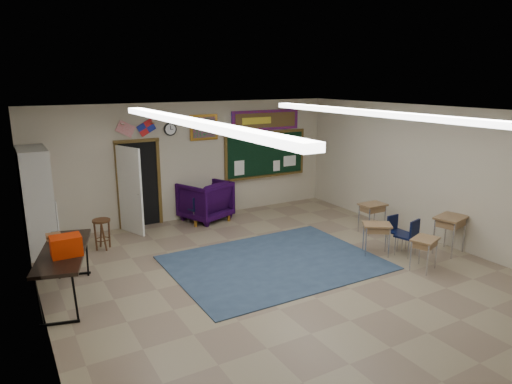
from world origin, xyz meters
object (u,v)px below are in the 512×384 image
wingback_armchair (205,200)px  wooden_stool (102,234)px  student_desk_front_left (376,237)px  folding_table (66,272)px  student_desk_front_right (372,216)px

wingback_armchair → wooden_stool: bearing=-4.8°
wooden_stool → wingback_armchair: bearing=17.1°
student_desk_front_left → folding_table: size_ratio=0.32×
wingback_armchair → student_desk_front_left: bearing=95.3°
folding_table → wooden_stool: folding_table is taller
wingback_armchair → folding_table: folding_table is taller
wingback_armchair → student_desk_front_right: bearing=113.8°
wingback_armchair → wooden_stool: size_ratio=1.69×
folding_table → wooden_stool: bearing=78.8°
student_desk_front_left → wooden_stool: (-4.84, 3.16, -0.03)m
folding_table → student_desk_front_right: bearing=14.9°
wooden_stool → student_desk_front_left: bearing=-33.2°
wingback_armchair → student_desk_front_left: wingback_armchair is taller
wingback_armchair → folding_table: (-3.77, -2.86, -0.04)m
wingback_armchair → wooden_stool: (-2.77, -0.85, -0.17)m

